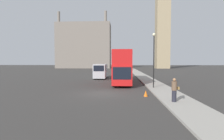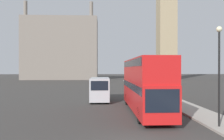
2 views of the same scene
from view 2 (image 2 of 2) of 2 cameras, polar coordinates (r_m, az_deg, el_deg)
name	(u,v)px [view 2 (image 2 of 2)]	position (r m, az deg, el deg)	size (l,w,h in m)	color
building_block_distant	(61,49)	(81.39, -13.17, 5.40)	(26.24, 10.22, 26.88)	slate
red_double_decker_bus	(144,83)	(19.14, 8.45, -3.28)	(2.45, 11.42, 4.59)	red
white_van	(100,89)	(25.55, -3.21, -4.90)	(2.17, 5.56, 2.69)	#B2B7BC
street_lamp	(219,61)	(15.16, 26.19, 2.01)	(0.36, 0.36, 6.25)	black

